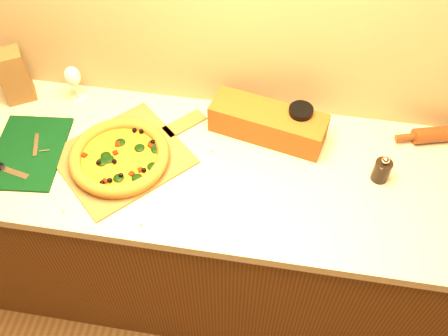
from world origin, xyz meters
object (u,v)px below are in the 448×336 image
pizza_peel (126,155)px  wine_glass (73,77)px  pizza (119,157)px  pepper_grinder (382,170)px  cutting_board (27,152)px  dark_jar (299,122)px

pizza_peel → wine_glass: 0.39m
pizza → wine_glass: size_ratio=2.28×
pizza_peel → pepper_grinder: 0.90m
cutting_board → pepper_grinder: size_ratio=3.31×
pizza → cutting_board: bearing=-177.6°
pizza_peel → dark_jar: (0.60, 0.20, 0.07)m
dark_jar → pepper_grinder: bearing=-27.6°
pepper_grinder → wine_glass: bearing=169.7°
pizza_peel → pepper_grinder: size_ratio=5.04×
pizza_peel → dark_jar: size_ratio=4.04×
pizza_peel → pepper_grinder: pepper_grinder is taller
pepper_grinder → dark_jar: 0.34m
pizza_peel → pepper_grinder: bearing=45.9°
pepper_grinder → dark_jar: dark_jar is taller
dark_jar → cutting_board: bearing=-165.5°
pizza → dark_jar: (0.61, 0.23, 0.04)m
wine_glass → dark_jar: size_ratio=1.11×
pizza_peel → dark_jar: 0.64m
pizza → cutting_board: size_ratio=0.96×
wine_glass → cutting_board: bearing=-105.9°
pizza → dark_jar: dark_jar is taller
wine_glass → pizza_peel: bearing=-43.6°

